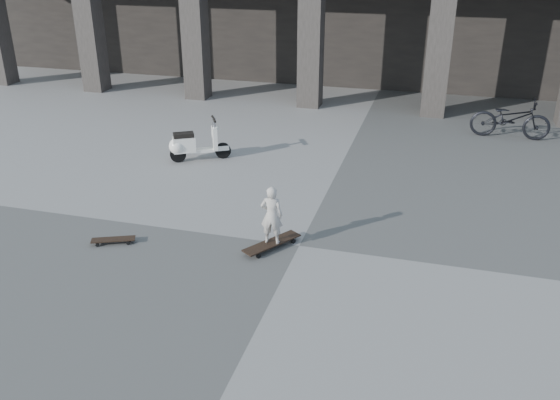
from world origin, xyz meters
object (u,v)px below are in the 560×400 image
(skateboard_spare, at_px, (113,240))
(scooter, at_px, (189,145))
(longboard, at_px, (272,243))
(bicycle, at_px, (510,118))
(child, at_px, (272,215))

(skateboard_spare, relative_size, scooter, 0.58)
(longboard, distance_m, bicycle, 8.23)
(skateboard_spare, distance_m, bicycle, 10.20)
(longboard, xyz_separation_m, bicycle, (4.13, 7.10, 0.42))
(skateboard_spare, height_order, scooter, scooter)
(child, relative_size, bicycle, 0.52)
(longboard, bearing_deg, scooter, 73.85)
(longboard, relative_size, child, 1.05)
(child, bearing_deg, bicycle, -125.77)
(longboard, bearing_deg, skateboard_spare, 135.37)
(scooter, xyz_separation_m, bicycle, (7.06, 3.70, 0.12))
(skateboard_spare, xyz_separation_m, bicycle, (6.72, 7.66, 0.44))
(longboard, bearing_deg, child, 149.73)
(child, bearing_deg, longboard, -159.02)
(longboard, bearing_deg, bicycle, 2.99)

